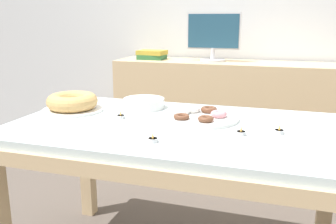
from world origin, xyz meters
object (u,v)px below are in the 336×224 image
(computer_monitor, at_px, (213,37))
(cake_chocolate_round, at_px, (72,103))
(tealight_left_edge, at_px, (241,133))
(tealight_centre, at_px, (153,140))
(pastry_platter, at_px, (199,116))
(book_stack, at_px, (152,55))
(tealight_near_front, at_px, (121,116))
(plate_stack, at_px, (144,103))
(tealight_near_cakes, at_px, (279,131))

(computer_monitor, bearing_deg, cake_chocolate_round, -107.36)
(tealight_left_edge, distance_m, tealight_centre, 0.35)
(computer_monitor, height_order, tealight_centre, computer_monitor)
(pastry_platter, bearing_deg, book_stack, 118.01)
(tealight_near_front, height_order, tealight_centre, same)
(computer_monitor, height_order, tealight_left_edge, computer_monitor)
(tealight_left_edge, bearing_deg, tealight_centre, -148.19)
(tealight_left_edge, relative_size, tealight_centre, 1.00)
(computer_monitor, distance_m, tealight_left_edge, 1.61)
(cake_chocolate_round, xyz_separation_m, tealight_left_edge, (0.85, -0.15, -0.03))
(book_stack, relative_size, pastry_platter, 0.63)
(pastry_platter, relative_size, tealight_near_front, 9.28)
(plate_stack, relative_size, tealight_centre, 5.25)
(cake_chocolate_round, xyz_separation_m, pastry_platter, (0.63, 0.04, -0.03))
(tealight_near_front, bearing_deg, plate_stack, 83.88)
(computer_monitor, relative_size, tealight_left_edge, 10.60)
(cake_chocolate_round, relative_size, tealight_left_edge, 7.42)
(pastry_platter, bearing_deg, cake_chocolate_round, -175.96)
(computer_monitor, height_order, tealight_near_front, computer_monitor)
(computer_monitor, relative_size, cake_chocolate_round, 1.43)
(tealight_near_cakes, bearing_deg, tealight_left_edge, -155.50)
(tealight_near_cakes, bearing_deg, pastry_platter, 160.46)
(pastry_platter, bearing_deg, tealight_near_cakes, -19.54)
(cake_chocolate_round, bearing_deg, computer_monitor, 72.64)
(tealight_near_front, bearing_deg, computer_monitor, 84.29)
(tealight_centre, bearing_deg, pastry_platter, 77.31)
(computer_monitor, height_order, tealight_near_cakes, computer_monitor)
(tealight_near_front, height_order, tealight_left_edge, same)
(tealight_left_edge, bearing_deg, computer_monitor, 105.14)
(plate_stack, distance_m, tealight_left_edge, 0.62)
(tealight_near_front, relative_size, tealight_centre, 1.00)
(book_stack, distance_m, pastry_platter, 1.52)
(tealight_near_cakes, xyz_separation_m, tealight_left_edge, (-0.14, -0.07, 0.00))
(tealight_near_front, bearing_deg, tealight_near_cakes, -1.95)
(tealight_left_edge, bearing_deg, book_stack, 121.22)
(book_stack, relative_size, tealight_centre, 5.86)
(book_stack, height_order, cake_chocolate_round, book_stack)
(pastry_platter, height_order, tealight_left_edge, pastry_platter)
(computer_monitor, bearing_deg, tealight_near_cakes, -69.17)
(book_stack, distance_m, tealight_left_edge, 1.80)
(tealight_near_cakes, height_order, tealight_near_front, same)
(book_stack, bearing_deg, computer_monitor, -0.16)
(book_stack, xyz_separation_m, plate_stack, (0.39, -1.21, -0.13))
(tealight_near_cakes, bearing_deg, computer_monitor, 110.83)
(pastry_platter, bearing_deg, plate_stack, 158.12)
(computer_monitor, distance_m, tealight_near_front, 1.48)
(cake_chocolate_round, xyz_separation_m, tealight_centre, (0.54, -0.34, -0.03))
(tealight_near_front, bearing_deg, book_stack, 104.39)
(computer_monitor, relative_size, tealight_near_front, 10.60)
(tealight_centre, bearing_deg, tealight_near_front, 132.89)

